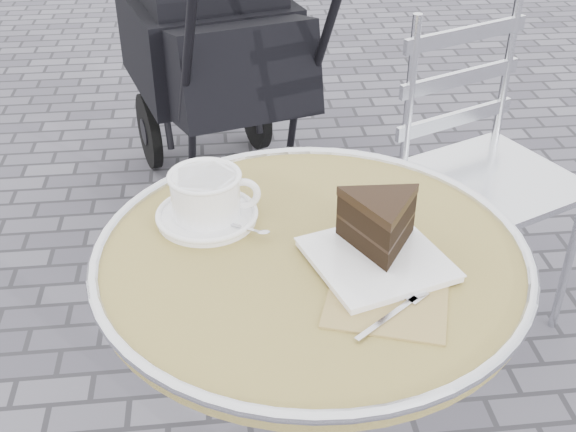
{
  "coord_description": "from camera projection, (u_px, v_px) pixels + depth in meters",
  "views": [
    {
      "loc": [
        -0.14,
        -0.95,
        1.42
      ],
      "look_at": [
        -0.03,
        0.03,
        0.78
      ],
      "focal_mm": 45.0,
      "sensor_mm": 36.0,
      "label": 1
    }
  ],
  "objects": [
    {
      "name": "cafe_table",
      "position": [
        310.0,
        327.0,
        1.27
      ],
      "size": [
        0.72,
        0.72,
        0.74
      ],
      "color": "silver",
      "rests_on": "ground"
    },
    {
      "name": "cappuccino_set",
      "position": [
        207.0,
        200.0,
        1.24
      ],
      "size": [
        0.18,
        0.17,
        0.09
      ],
      "rotation": [
        0.0,
        0.0,
        -0.05
      ],
      "color": "white",
      "rests_on": "cafe_table"
    },
    {
      "name": "cake_plate_set",
      "position": [
        380.0,
        231.0,
        1.14
      ],
      "size": [
        0.24,
        0.33,
        0.11
      ],
      "rotation": [
        0.0,
        0.0,
        0.3
      ],
      "color": "#9E8257",
      "rests_on": "cafe_table"
    },
    {
      "name": "bistro_chair",
      "position": [
        473.0,
        136.0,
        1.94
      ],
      "size": [
        0.52,
        0.52,
        0.88
      ],
      "rotation": [
        0.0,
        0.0,
        0.41
      ],
      "color": "silver",
      "rests_on": "ground"
    },
    {
      "name": "baby_stroller",
      "position": [
        218.0,
        61.0,
        2.55
      ],
      "size": [
        0.75,
        1.15,
        1.11
      ],
      "rotation": [
        0.0,
        0.0,
        0.27
      ],
      "color": "black",
      "rests_on": "ground"
    }
  ]
}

